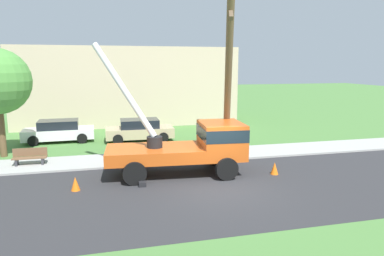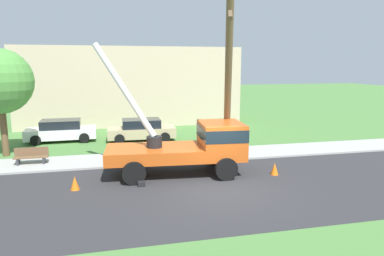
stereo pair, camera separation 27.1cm
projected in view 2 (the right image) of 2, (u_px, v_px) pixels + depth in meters
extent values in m
plane|color=#477538|center=(170.00, 134.00, 25.94)|extent=(120.00, 120.00, 0.00)
cube|color=#2B2B2D|center=(219.00, 189.00, 14.43)|extent=(80.00, 7.97, 0.01)
cube|color=#9E9E99|center=(190.00, 156.00, 19.52)|extent=(80.00, 2.66, 0.10)
cube|color=#C65119|center=(154.00, 153.00, 16.09)|extent=(4.47, 2.72, 0.55)
cube|color=#C65119|center=(221.00, 140.00, 16.45)|extent=(2.08, 2.54, 1.60)
cube|color=#19232D|center=(221.00, 132.00, 16.39)|extent=(2.10, 2.56, 0.56)
cylinder|color=black|center=(154.00, 142.00, 16.00)|extent=(0.70, 0.70, 0.50)
cylinder|color=silver|center=(124.00, 90.00, 16.04)|extent=(2.79, 1.85, 4.26)
cube|color=black|center=(142.00, 184.00, 14.75)|extent=(0.32, 0.32, 0.20)
cube|color=black|center=(141.00, 165.00, 17.58)|extent=(0.32, 0.32, 0.20)
cylinder|color=black|center=(226.00, 169.00, 15.46)|extent=(1.00, 0.30, 1.00)
cylinder|color=black|center=(215.00, 155.00, 17.80)|extent=(1.00, 0.30, 1.00)
cylinder|color=black|center=(134.00, 173.00, 14.88)|extent=(1.00, 0.30, 1.00)
cylinder|color=black|center=(134.00, 158.00, 17.22)|extent=(1.00, 0.30, 1.00)
cylinder|color=brown|center=(228.00, 85.00, 16.40)|extent=(1.59, 4.13, 8.23)
cube|color=brown|center=(230.00, 11.00, 14.39)|extent=(0.66, 1.66, 0.93)
cone|color=orange|center=(275.00, 169.00, 16.26)|extent=(0.36, 0.36, 0.56)
cone|color=orange|center=(75.00, 183.00, 14.29)|extent=(0.36, 0.36, 0.56)
cone|color=orange|center=(211.00, 158.00, 18.06)|extent=(0.36, 0.36, 0.56)
cube|color=silver|center=(61.00, 133.00, 23.33)|extent=(4.45, 1.93, 0.65)
cube|color=black|center=(61.00, 124.00, 23.23)|extent=(2.51, 1.73, 0.55)
cylinder|color=black|center=(84.00, 138.00, 22.88)|extent=(0.64, 0.22, 0.64)
cylinder|color=black|center=(85.00, 133.00, 24.59)|extent=(0.64, 0.22, 0.64)
cylinder|color=black|center=(36.00, 140.00, 22.15)|extent=(0.64, 0.22, 0.64)
cylinder|color=black|center=(40.00, 135.00, 23.86)|extent=(0.64, 0.22, 0.64)
cube|color=tan|center=(141.00, 132.00, 23.64)|extent=(4.42, 1.86, 0.65)
cube|color=black|center=(141.00, 123.00, 23.54)|extent=(2.49, 1.69, 0.55)
cylinder|color=black|center=(165.00, 137.00, 23.12)|extent=(0.64, 0.22, 0.64)
cylinder|color=black|center=(161.00, 132.00, 24.85)|extent=(0.64, 0.22, 0.64)
cylinder|color=black|center=(120.00, 139.00, 22.51)|extent=(0.64, 0.22, 0.64)
cylinder|color=black|center=(119.00, 134.00, 24.25)|extent=(0.64, 0.22, 0.64)
cube|color=brown|center=(31.00, 157.00, 17.65)|extent=(1.60, 0.44, 0.06)
cube|color=brown|center=(31.00, 151.00, 17.80)|extent=(1.60, 0.06, 0.40)
cube|color=#333338|center=(18.00, 162.00, 17.55)|extent=(0.10, 0.40, 0.45)
cube|color=#333338|center=(44.00, 161.00, 17.82)|extent=(0.10, 0.40, 0.45)
cylinder|color=brown|center=(3.00, 122.00, 19.36)|extent=(0.36, 0.36, 3.83)
cube|color=#C6B293|center=(130.00, 85.00, 30.84)|extent=(18.00, 6.00, 6.40)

